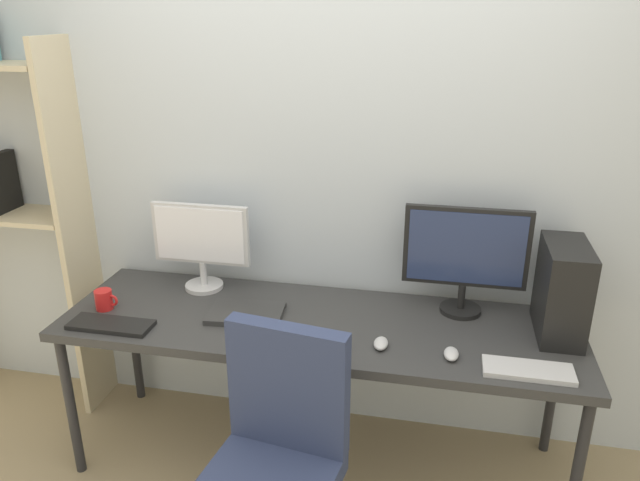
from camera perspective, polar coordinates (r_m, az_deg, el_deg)
wall_back at (r=2.79m, az=1.55°, el=6.72°), size 4.61×0.10×2.60m
desk at (r=2.63m, az=-0.22°, el=-8.55°), size 2.21×0.68×0.74m
monitor_left at (r=2.86m, az=-11.17°, el=-0.07°), size 0.46×0.18×0.42m
monitor_right at (r=2.64m, az=13.58°, el=-1.24°), size 0.53×0.18×0.48m
pc_tower at (r=2.62m, az=21.93°, el=-4.39°), size 0.17×0.34×0.39m
keyboard_left at (r=2.70m, az=-19.16°, el=-7.54°), size 0.35×0.13×0.02m
keyboard_center at (r=2.41m, az=-1.37°, el=-9.94°), size 0.33×0.13×0.02m
keyboard_right at (r=2.39m, az=19.08°, el=-11.52°), size 0.33×0.13×0.02m
mouse_left_side at (r=2.43m, az=5.77°, el=-9.66°), size 0.06×0.10×0.03m
mouse_right_side at (r=2.40m, az=12.30°, el=-10.43°), size 0.06×0.10×0.03m
laptop_closed at (r=2.66m, az=-7.02°, el=-6.84°), size 0.34×0.25×0.02m
coffee_mug at (r=2.85m, az=-19.72°, el=-5.29°), size 0.11×0.08×0.09m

